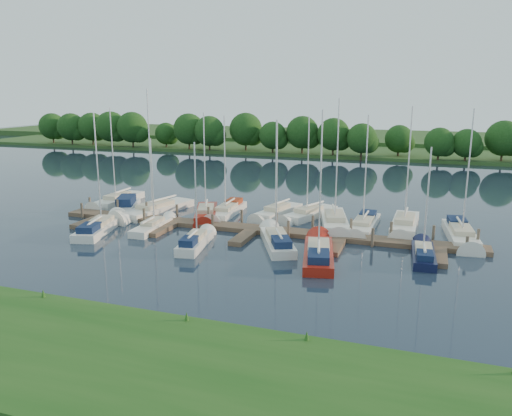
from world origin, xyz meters
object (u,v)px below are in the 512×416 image
(sailboat_n_0, at_px, (117,201))
(motorboat, at_px, (126,208))
(sailboat_n_5, at_px, (277,213))
(dock, at_px, (252,231))
(sailboat_s_2, at_px, (196,243))

(sailboat_n_0, relative_size, motorboat, 1.61)
(motorboat, height_order, sailboat_n_5, sailboat_n_5)
(dock, bearing_deg, sailboat_s_2, -119.65)
(sailboat_n_0, xyz_separation_m, motorboat, (2.99, -2.75, 0.11))
(sailboat_s_2, bearing_deg, sailboat_n_0, 133.98)
(sailboat_n_0, relative_size, sailboat_s_2, 1.25)
(sailboat_n_0, distance_m, motorboat, 4.06)
(sailboat_s_2, bearing_deg, dock, 51.14)
(motorboat, relative_size, sailboat_n_5, 0.68)
(sailboat_n_0, bearing_deg, sailboat_n_5, -178.76)
(sailboat_n_5, bearing_deg, motorboat, 25.97)
(dock, distance_m, sailboat_n_5, 6.78)
(sailboat_n_0, bearing_deg, sailboat_s_2, 143.01)
(sailboat_n_0, height_order, sailboat_s_2, sailboat_n_0)
(sailboat_n_5, bearing_deg, sailboat_s_2, 88.91)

